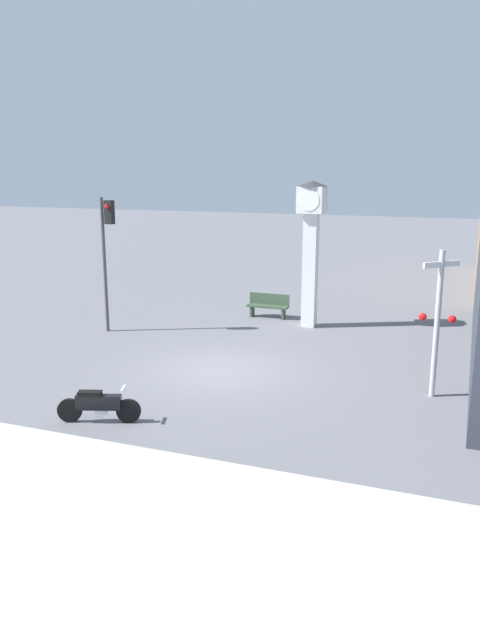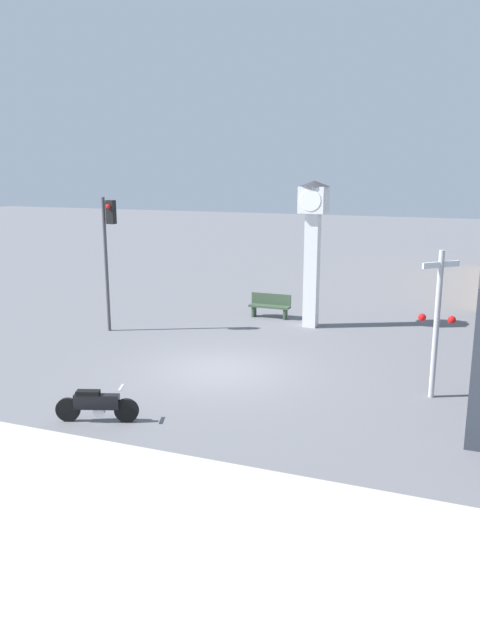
# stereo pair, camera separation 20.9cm
# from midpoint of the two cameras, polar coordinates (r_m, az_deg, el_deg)

# --- Properties ---
(ground_plane) EXTENTS (120.00, 120.00, 0.00)m
(ground_plane) POSITION_cam_midpoint_polar(r_m,az_deg,el_deg) (18.02, -2.16, -4.63)
(ground_plane) COLOR slate
(sidewalk_strip) EXTENTS (36.00, 6.00, 0.10)m
(sidewalk_strip) POSITION_cam_midpoint_polar(r_m,az_deg,el_deg) (11.38, -19.55, -16.82)
(sidewalk_strip) COLOR #BCB7A8
(sidewalk_strip) RESTS_ON ground_plane
(motorcycle) EXTENTS (1.84, 0.76, 0.85)m
(motorcycle) POSITION_cam_midpoint_polar(r_m,az_deg,el_deg) (14.73, -13.21, -7.62)
(motorcycle) COLOR black
(motorcycle) RESTS_ON ground_plane
(clock_tower) EXTENTS (1.10, 1.10, 5.24)m
(clock_tower) POSITION_cam_midpoint_polar(r_m,az_deg,el_deg) (22.48, 6.26, 7.94)
(clock_tower) COLOR white
(clock_tower) RESTS_ON ground_plane
(traffic_light) EXTENTS (0.50, 0.35, 4.70)m
(traffic_light) POSITION_cam_midpoint_polar(r_m,az_deg,el_deg) (22.14, -12.36, 7.05)
(traffic_light) COLOR #47474C
(traffic_light) RESTS_ON ground_plane
(railroad_crossing_signal) EXTENTS (0.90, 0.82, 3.75)m
(railroad_crossing_signal) POSITION_cam_midpoint_polar(r_m,az_deg,el_deg) (16.18, 17.26, 0.15)
(railroad_crossing_signal) COLOR #B7B7BC
(railroad_crossing_signal) RESTS_ON ground_plane
(bench) EXTENTS (1.60, 0.44, 0.92)m
(bench) POSITION_cam_midpoint_polar(r_m,az_deg,el_deg) (24.22, 2.36, 1.39)
(bench) COLOR #384C38
(bench) RESTS_ON ground_plane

